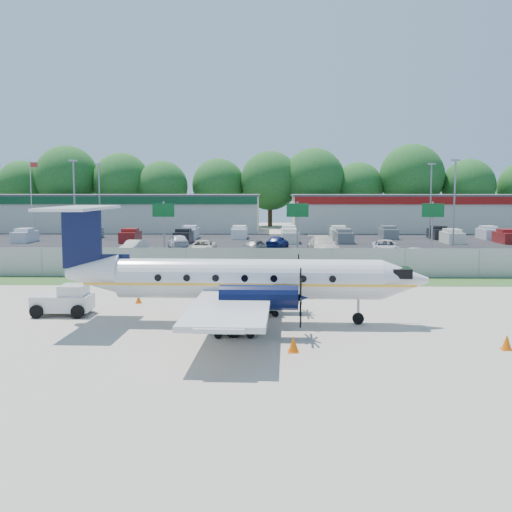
{
  "coord_description": "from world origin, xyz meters",
  "views": [
    {
      "loc": [
        0.83,
        -29.61,
        6.04
      ],
      "look_at": [
        0.0,
        6.0,
        2.3
      ],
      "focal_mm": 45.0,
      "sensor_mm": 36.0,
      "label": 1
    }
  ],
  "objects_px": {
    "baggage_cart_far": "(234,325)",
    "aircraft": "(241,279)",
    "pushback_tug": "(65,301)",
    "baggage_cart_near": "(261,307)"
  },
  "relations": [
    {
      "from": "baggage_cart_far",
      "to": "aircraft",
      "type": "bearing_deg",
      "value": 86.59
    },
    {
      "from": "baggage_cart_far",
      "to": "baggage_cart_near",
      "type": "bearing_deg",
      "value": 76.28
    },
    {
      "from": "pushback_tug",
      "to": "aircraft",
      "type": "bearing_deg",
      "value": -11.19
    },
    {
      "from": "baggage_cart_near",
      "to": "baggage_cart_far",
      "type": "height_order",
      "value": "baggage_cart_far"
    },
    {
      "from": "aircraft",
      "to": "pushback_tug",
      "type": "relative_size",
      "value": 6.24
    },
    {
      "from": "aircraft",
      "to": "baggage_cart_far",
      "type": "xyz_separation_m",
      "value": [
        -0.15,
        -2.52,
        -1.57
      ]
    },
    {
      "from": "aircraft",
      "to": "baggage_cart_near",
      "type": "relative_size",
      "value": 8.81
    },
    {
      "from": "baggage_cart_far",
      "to": "pushback_tug",
      "type": "bearing_deg",
      "value": 153.35
    },
    {
      "from": "pushback_tug",
      "to": "baggage_cart_near",
      "type": "xyz_separation_m",
      "value": [
        9.4,
        0.0,
        -0.28
      ]
    },
    {
      "from": "pushback_tug",
      "to": "baggage_cart_far",
      "type": "bearing_deg",
      "value": -26.65
    }
  ]
}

